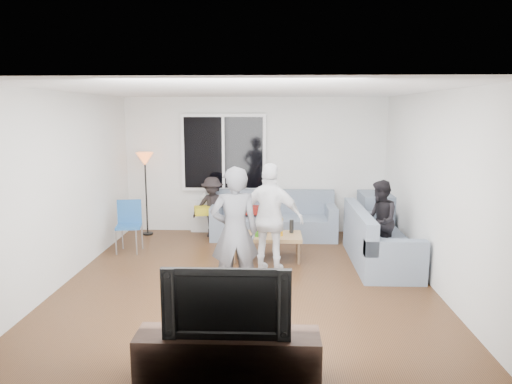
{
  "coord_description": "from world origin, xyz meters",
  "views": [
    {
      "loc": [
        0.36,
        -6.3,
        2.34
      ],
      "look_at": [
        0.1,
        0.6,
        1.15
      ],
      "focal_mm": 33.13,
      "sensor_mm": 36.0,
      "label": 1
    }
  ],
  "objects_px": {
    "sofa_right_section": "(381,237)",
    "tv_console": "(228,357)",
    "television": "(227,299)",
    "player_right": "(271,219)",
    "coffee_table": "(267,247)",
    "spectator_right": "(380,221)",
    "floor_lamp": "(146,194)",
    "side_chair": "(129,227)",
    "sofa_back_section": "(274,215)",
    "player_left": "(235,232)",
    "spectator_back": "(212,207)"
  },
  "relations": [
    {
      "from": "sofa_back_section",
      "to": "spectator_right",
      "type": "xyz_separation_m",
      "value": [
        1.66,
        -1.33,
        0.22
      ]
    },
    {
      "from": "coffee_table",
      "to": "tv_console",
      "type": "bearing_deg",
      "value": -94.7
    },
    {
      "from": "television",
      "to": "sofa_right_section",
      "type": "bearing_deg",
      "value": 58.36
    },
    {
      "from": "sofa_back_section",
      "to": "spectator_right",
      "type": "relative_size",
      "value": 1.79
    },
    {
      "from": "sofa_back_section",
      "to": "television",
      "type": "distance_m",
      "value": 4.8
    },
    {
      "from": "sofa_back_section",
      "to": "floor_lamp",
      "type": "xyz_separation_m",
      "value": [
        -2.41,
        0.13,
        0.36
      ]
    },
    {
      "from": "floor_lamp",
      "to": "spectator_back",
      "type": "xyz_separation_m",
      "value": [
        1.27,
        -0.1,
        -0.21
      ]
    },
    {
      "from": "sofa_back_section",
      "to": "side_chair",
      "type": "xyz_separation_m",
      "value": [
        -2.41,
        -1.01,
        0.01
      ]
    },
    {
      "from": "player_left",
      "to": "spectator_right",
      "type": "xyz_separation_m",
      "value": [
        2.14,
        1.51,
        -0.19
      ]
    },
    {
      "from": "sofa_right_section",
      "to": "coffee_table",
      "type": "distance_m",
      "value": 1.78
    },
    {
      "from": "side_chair",
      "to": "player_left",
      "type": "relative_size",
      "value": 0.51
    },
    {
      "from": "coffee_table",
      "to": "spectator_back",
      "type": "relative_size",
      "value": 0.97
    },
    {
      "from": "player_left",
      "to": "spectator_back",
      "type": "bearing_deg",
      "value": -88.17
    },
    {
      "from": "side_chair",
      "to": "sofa_right_section",
      "type": "bearing_deg",
      "value": -16.28
    },
    {
      "from": "side_chair",
      "to": "television",
      "type": "distance_m",
      "value": 4.28
    },
    {
      "from": "sofa_right_section",
      "to": "television",
      "type": "xyz_separation_m",
      "value": [
        -2.05,
        -3.32,
        0.33
      ]
    },
    {
      "from": "side_chair",
      "to": "player_left",
      "type": "height_order",
      "value": "player_left"
    },
    {
      "from": "side_chair",
      "to": "spectator_back",
      "type": "bearing_deg",
      "value": 29.21
    },
    {
      "from": "side_chair",
      "to": "player_left",
      "type": "bearing_deg",
      "value": -53.72
    },
    {
      "from": "coffee_table",
      "to": "spectator_right",
      "type": "xyz_separation_m",
      "value": [
        1.76,
        -0.03,
        0.44
      ]
    },
    {
      "from": "spectator_right",
      "to": "coffee_table",
      "type": "bearing_deg",
      "value": -87.5
    },
    {
      "from": "coffee_table",
      "to": "player_right",
      "type": "relative_size",
      "value": 0.68
    },
    {
      "from": "side_chair",
      "to": "player_right",
      "type": "relative_size",
      "value": 0.53
    },
    {
      "from": "player_right",
      "to": "tv_console",
      "type": "xyz_separation_m",
      "value": [
        -0.35,
        -2.79,
        -0.59
      ]
    },
    {
      "from": "player_right",
      "to": "television",
      "type": "xyz_separation_m",
      "value": [
        -0.35,
        -2.79,
        -0.06
      ]
    },
    {
      "from": "spectator_back",
      "to": "television",
      "type": "relative_size",
      "value": 1.04
    },
    {
      "from": "television",
      "to": "player_right",
      "type": "bearing_deg",
      "value": 82.85
    },
    {
      "from": "television",
      "to": "side_chair",
      "type": "bearing_deg",
      "value": 118.3
    },
    {
      "from": "player_left",
      "to": "spectator_back",
      "type": "distance_m",
      "value": 2.96
    },
    {
      "from": "side_chair",
      "to": "spectator_back",
      "type": "distance_m",
      "value": 1.65
    },
    {
      "from": "side_chair",
      "to": "player_right",
      "type": "height_order",
      "value": "player_right"
    },
    {
      "from": "floor_lamp",
      "to": "tv_console",
      "type": "distance_m",
      "value": 5.33
    },
    {
      "from": "floor_lamp",
      "to": "spectator_right",
      "type": "height_order",
      "value": "floor_lamp"
    },
    {
      "from": "coffee_table",
      "to": "side_chair",
      "type": "relative_size",
      "value": 1.28
    },
    {
      "from": "floor_lamp",
      "to": "tv_console",
      "type": "bearing_deg",
      "value": -67.55
    },
    {
      "from": "side_chair",
      "to": "television",
      "type": "relative_size",
      "value": 0.79
    },
    {
      "from": "coffee_table",
      "to": "floor_lamp",
      "type": "height_order",
      "value": "floor_lamp"
    },
    {
      "from": "floor_lamp",
      "to": "sofa_right_section",
      "type": "bearing_deg",
      "value": -21.17
    },
    {
      "from": "sofa_right_section",
      "to": "television",
      "type": "distance_m",
      "value": 3.92
    },
    {
      "from": "floor_lamp",
      "to": "player_left",
      "type": "height_order",
      "value": "player_left"
    },
    {
      "from": "sofa_right_section",
      "to": "coffee_table",
      "type": "relative_size",
      "value": 1.82
    },
    {
      "from": "floor_lamp",
      "to": "tv_console",
      "type": "relative_size",
      "value": 0.97
    },
    {
      "from": "floor_lamp",
      "to": "tv_console",
      "type": "xyz_separation_m",
      "value": [
        2.02,
        -4.9,
        -0.56
      ]
    },
    {
      "from": "spectator_back",
      "to": "sofa_right_section",
      "type": "bearing_deg",
      "value": -25.0
    },
    {
      "from": "sofa_back_section",
      "to": "player_left",
      "type": "distance_m",
      "value": 2.91
    },
    {
      "from": "spectator_back",
      "to": "television",
      "type": "bearing_deg",
      "value": -78.25
    },
    {
      "from": "side_chair",
      "to": "television",
      "type": "height_order",
      "value": "television"
    },
    {
      "from": "player_left",
      "to": "spectator_right",
      "type": "height_order",
      "value": "player_left"
    },
    {
      "from": "sofa_right_section",
      "to": "tv_console",
      "type": "bearing_deg",
      "value": 148.36
    },
    {
      "from": "sofa_back_section",
      "to": "player_left",
      "type": "bearing_deg",
      "value": -99.69
    }
  ]
}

